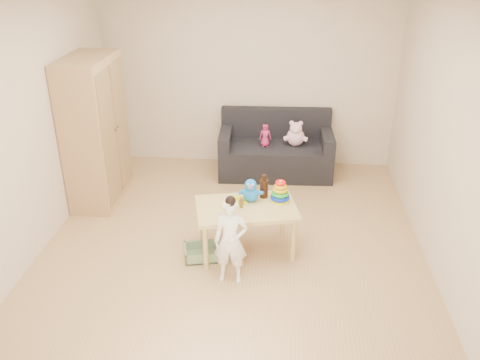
# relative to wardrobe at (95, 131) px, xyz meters

# --- Properties ---
(room) EXTENTS (4.50, 4.50, 4.50)m
(room) POSITION_rel_wardrobe_xyz_m (1.74, -0.93, 0.41)
(room) COLOR tan
(room) RESTS_ON ground
(wardrobe) EXTENTS (0.49, 0.98, 1.77)m
(wardrobe) POSITION_rel_wardrobe_xyz_m (0.00, 0.00, 0.00)
(wardrobe) COLOR tan
(wardrobe) RESTS_ON ground
(sofa) EXTENTS (1.55, 0.81, 0.43)m
(sofa) POSITION_rel_wardrobe_xyz_m (2.14, 0.91, -0.67)
(sofa) COLOR black
(sofa) RESTS_ON ground
(play_table) EXTENTS (1.12, 0.84, 0.53)m
(play_table) POSITION_rel_wardrobe_xyz_m (1.89, -1.04, -0.62)
(play_table) COLOR #EAD380
(play_table) RESTS_ON ground
(storage_bin) EXTENTS (0.44, 0.37, 0.12)m
(storage_bin) POSITION_rel_wardrobe_xyz_m (1.46, -1.19, -0.83)
(storage_bin) COLOR gray
(storage_bin) RESTS_ON ground
(toddler) EXTENTS (0.32, 0.22, 0.85)m
(toddler) POSITION_rel_wardrobe_xyz_m (1.78, -1.54, -0.46)
(toddler) COLOR white
(toddler) RESTS_ON ground
(pink_bear) EXTENTS (0.26, 0.22, 0.29)m
(pink_bear) POSITION_rel_wardrobe_xyz_m (2.40, 0.91, -0.31)
(pink_bear) COLOR #FFBBDC
(pink_bear) RESTS_ON sofa
(doll) EXTENTS (0.17, 0.13, 0.31)m
(doll) POSITION_rel_wardrobe_xyz_m (2.00, 0.84, -0.31)
(doll) COLOR #D72874
(doll) RESTS_ON sofa
(ring_stacker) EXTENTS (0.20, 0.20, 0.23)m
(ring_stacker) POSITION_rel_wardrobe_xyz_m (2.22, -0.89, -0.27)
(ring_stacker) COLOR #F3F20C
(ring_stacker) RESTS_ON play_table
(brown_bottle) EXTENTS (0.09, 0.09, 0.25)m
(brown_bottle) POSITION_rel_wardrobe_xyz_m (2.06, -0.82, -0.25)
(brown_bottle) COLOR black
(brown_bottle) RESTS_ON play_table
(blue_plush) EXTENTS (0.25, 0.22, 0.25)m
(blue_plush) POSITION_rel_wardrobe_xyz_m (1.92, -0.91, -0.23)
(blue_plush) COLOR #1B85FA
(blue_plush) RESTS_ON play_table
(wooden_figure) EXTENTS (0.06, 0.06, 0.12)m
(wooden_figure) POSITION_rel_wardrobe_xyz_m (1.84, -1.06, -0.30)
(wooden_figure) COLOR brown
(wooden_figure) RESTS_ON play_table
(yellow_book) EXTENTS (0.26, 0.26, 0.01)m
(yellow_book) POSITION_rel_wardrobe_xyz_m (1.77, -0.94, -0.35)
(yellow_book) COLOR #C3CB15
(yellow_book) RESTS_ON play_table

